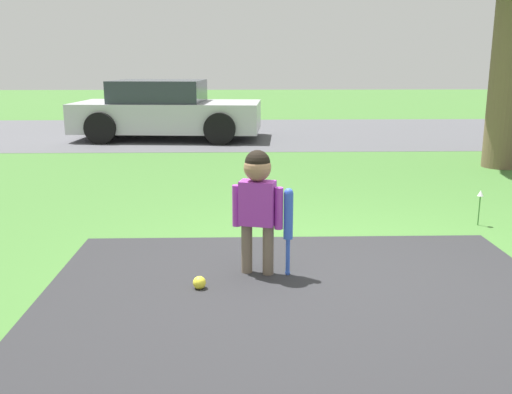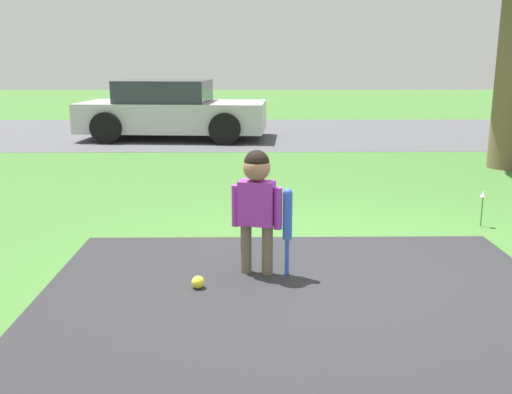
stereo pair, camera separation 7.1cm
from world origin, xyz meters
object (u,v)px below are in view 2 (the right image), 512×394
at_px(parked_car, 172,111).
at_px(sports_ball, 198,282).
at_px(baseball_bat, 287,220).
at_px(child, 257,195).
at_px(fire_hydrant, 511,135).

bearing_deg(parked_car, sports_ball, -76.89).
relative_size(sports_ball, parked_car, 0.02).
bearing_deg(baseball_bat, child, 170.30).
height_order(baseball_bat, fire_hydrant, fire_hydrant).
bearing_deg(sports_ball, parked_car, 98.58).
xyz_separation_m(child, parked_car, (-1.72, 8.17, -0.04)).
bearing_deg(parked_car, baseball_bat, -72.10).
distance_m(sports_ball, fire_hydrant, 7.81).
xyz_separation_m(sports_ball, fire_hydrant, (4.99, 6.00, 0.32)).
distance_m(baseball_bat, fire_hydrant, 7.18).
height_order(child, baseball_bat, child).
relative_size(child, parked_car, 0.24).
bearing_deg(child, fire_hydrant, 67.14).
height_order(sports_ball, parked_car, parked_car).
xyz_separation_m(child, fire_hydrant, (4.55, 5.70, -0.27)).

